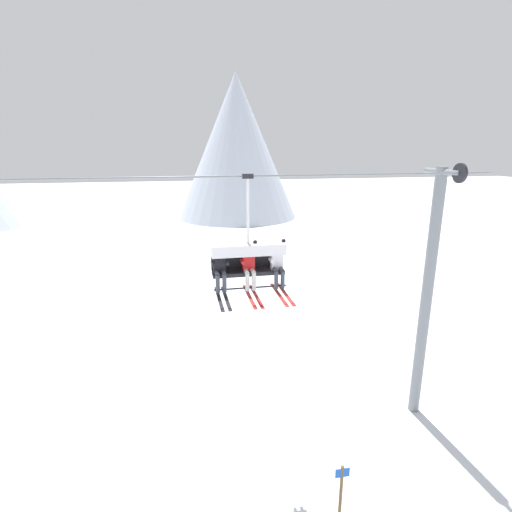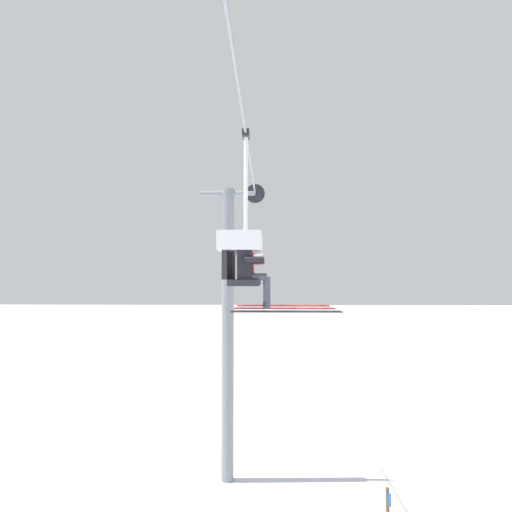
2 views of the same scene
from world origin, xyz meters
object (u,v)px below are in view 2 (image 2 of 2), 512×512
(chairlift_chair, at_px, (241,252))
(lift_tower_far, at_px, (228,325))
(skier_black, at_px, (253,269))
(skier_red, at_px, (254,269))
(skier_white, at_px, (255,269))

(chairlift_chair, bearing_deg, lift_tower_far, 6.69)
(skier_black, height_order, skier_red, skier_red)
(skier_white, bearing_deg, chairlift_chair, 164.68)
(chairlift_chair, height_order, skier_white, chairlift_chair)
(skier_red, relative_size, skier_white, 1.00)
(lift_tower_far, xyz_separation_m, skier_black, (-6.83, -0.93, 1.50))
(skier_red, bearing_deg, skier_white, 0.00)
(chairlift_chair, relative_size, skier_black, 1.74)
(lift_tower_far, distance_m, skier_black, 7.05)
(chairlift_chair, height_order, skier_red, chairlift_chair)
(skier_black, xyz_separation_m, skier_red, (0.78, 0.01, 0.02))
(chairlift_chair, bearing_deg, skier_black, -164.15)
(skier_black, distance_m, skier_red, 0.78)
(skier_red, bearing_deg, skier_black, -179.50)
(skier_red, bearing_deg, chairlift_chair, 90.89)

